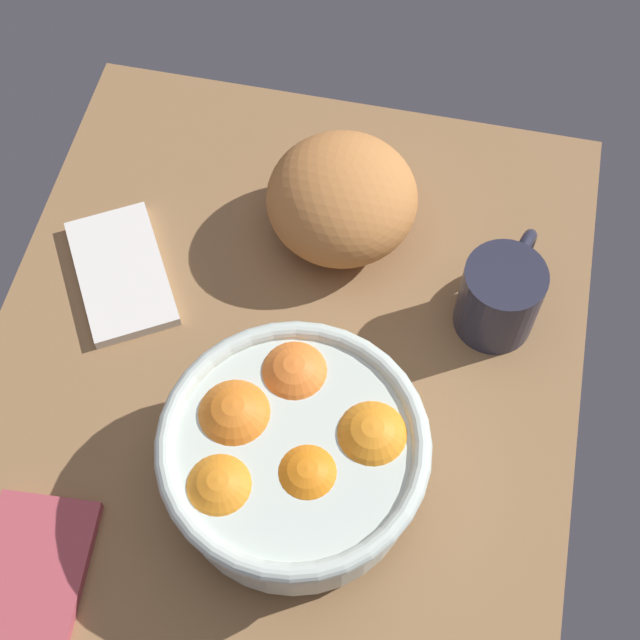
{
  "coord_description": "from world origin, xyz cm",
  "views": [
    {
      "loc": [
        -36.08,
        -11.46,
        77.97
      ],
      "look_at": [
        3.36,
        -3.19,
        5.0
      ],
      "focal_mm": 53.05,
      "sensor_mm": 36.0,
      "label": 1
    }
  ],
  "objects": [
    {
      "name": "ground_plane",
      "position": [
        0.0,
        0.0,
        -1.5
      ],
      "size": [
        66.28,
        54.61,
        3.0
      ],
      "primitive_type": "cube",
      "color": "olive"
    },
    {
      "name": "fruit_bowl",
      "position": [
        -9.67,
        -3.6,
        5.96
      ],
      "size": [
        21.76,
        21.76,
        10.31
      ],
      "color": "silver",
      "rests_on": "ground"
    },
    {
      "name": "bread_loaf",
      "position": [
        16.67,
        -2.53,
        5.06
      ],
      "size": [
        20.27,
        20.26,
        10.12
      ],
      "primitive_type": "ellipsoid",
      "rotation": [
        0.0,
        0.0,
        2.48
      ],
      "color": "#C47C40",
      "rests_on": "ground"
    },
    {
      "name": "napkin_folded",
      "position": [
        -21.89,
        15.5,
        0.58
      ],
      "size": [
        12.85,
        9.48,
        1.15
      ],
      "primitive_type": "cube",
      "rotation": [
        0.0,
        0.0,
        0.07
      ],
      "color": "#AC454E",
      "rests_on": "ground"
    },
    {
      "name": "napkin_spare",
      "position": [
        6.89,
        17.12,
        0.59
      ],
      "size": [
        16.32,
        14.2,
        1.18
      ],
      "primitive_type": "cube",
      "rotation": [
        0.0,
        0.0,
        0.54
      ],
      "color": "silver",
      "rests_on": "ground"
    },
    {
      "name": "mug",
      "position": [
        9.78,
        -18.64,
        4.11
      ],
      "size": [
        11.36,
        7.41,
        8.22
      ],
      "color": "#262738",
      "rests_on": "ground"
    }
  ]
}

